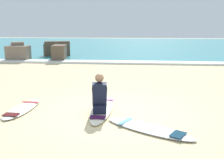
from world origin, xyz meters
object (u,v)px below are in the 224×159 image
Objects in this scene: surfer_seated at (100,97)px; surfboard_spare_near at (22,109)px; surfboard_spare_far at (148,128)px; surfboard_main at (102,108)px.

surfer_seated reaches higher than surfboard_spare_near.
surfboard_spare_near is at bearing 162.41° from surfboard_spare_far.
surfboard_main is 1.20× the size of surfboard_spare_far.
surfboard_spare_far is at bearing -17.59° from surfboard_spare_near.
surfboard_spare_near is 0.87× the size of surfboard_spare_far.
surfboard_spare_near is at bearing -173.63° from surfboard_main.
surfboard_main and surfboard_spare_near have the same top height.
surfboard_spare_far is (3.18, -1.01, -0.00)m from surfboard_spare_near.
surfboard_spare_near and surfboard_spare_far have the same top height.
surfer_seated is (-0.01, -0.34, 0.40)m from surfboard_main.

